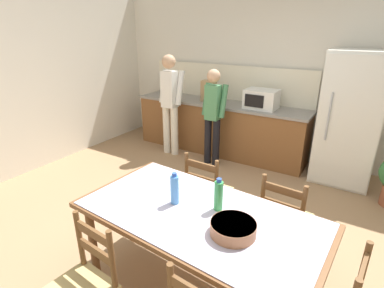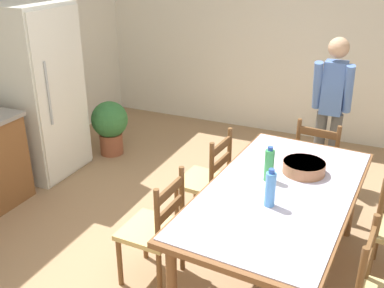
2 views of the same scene
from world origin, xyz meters
name	(u,v)px [view 2 (image 2 of 2)]	position (x,y,z in m)	size (l,w,h in m)	color
ground_plane	(183,272)	(0.00, 0.00, 0.00)	(8.32, 8.32, 0.00)	#9E7A56
wall_right	(292,24)	(3.26, 0.00, 1.45)	(0.12, 5.20, 2.90)	silver
refrigerator	(37,92)	(0.98, 2.19, 0.93)	(0.78, 0.73, 1.85)	silver
dining_table	(279,199)	(0.23, -0.66, 0.70)	(1.97, 1.12, 0.78)	brown
bottle_near_centre	(270,189)	(-0.01, -0.64, 0.91)	(0.07, 0.07, 0.27)	#4C8ED6
bottle_off_centre	(269,165)	(0.33, -0.54, 0.91)	(0.07, 0.07, 0.27)	green
serving_bowl	(304,167)	(0.56, -0.75, 0.83)	(0.32, 0.32, 0.09)	#9E6642
chair_side_far_left	(155,230)	(-0.14, 0.16, 0.44)	(0.43, 0.41, 0.91)	brown
chair_head_end	(318,164)	(1.47, -0.74, 0.44)	(0.44, 0.45, 0.91)	brown
chair_side_far_right	(207,181)	(0.71, 0.10, 0.44)	(0.45, 0.43, 0.91)	brown
person_by_table	(331,104)	(2.03, -0.73, 0.87)	(0.27, 0.39, 1.55)	#4C4C4C
potted_plant	(110,124)	(1.65, 1.76, 0.39)	(0.44, 0.44, 0.67)	brown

